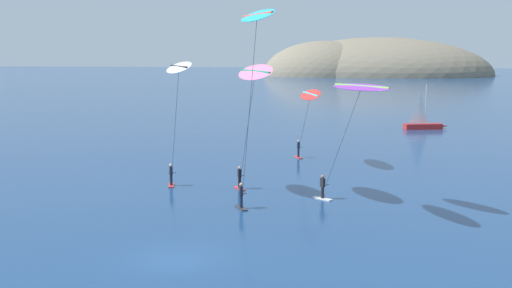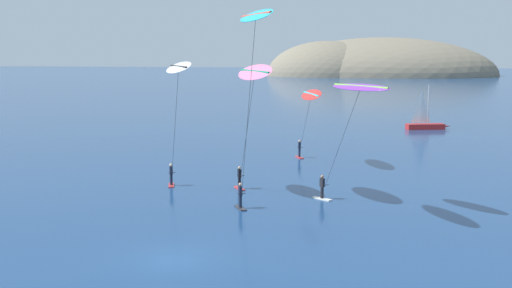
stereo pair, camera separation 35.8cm
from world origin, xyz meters
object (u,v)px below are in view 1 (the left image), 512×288
kitesurfer_pink (254,80)px  kitesurfer_white (178,77)px  kitesurfer_red (309,99)px  kitesurfer_purple (357,97)px  sailboat_near (425,124)px  kitesurfer_cyan (255,33)px

kitesurfer_pink → kitesurfer_white: bearing=174.4°
kitesurfer_red → kitesurfer_purple: (3.72, -15.20, 1.37)m
sailboat_near → kitesurfer_purple: kitesurfer_purple is taller
kitesurfer_red → kitesurfer_purple: size_ratio=0.95×
kitesurfer_cyan → kitesurfer_red: bearing=83.0°
sailboat_near → kitesurfer_white: bearing=-119.1°
kitesurfer_pink → kitesurfer_cyan: bearing=-81.5°
sailboat_near → kitesurfer_pink: 44.42m
kitesurfer_white → kitesurfer_red: bearing=55.4°
kitesurfer_pink → kitesurfer_purple: kitesurfer_pink is taller
kitesurfer_pink → kitesurfer_cyan: (0.88, -5.88, 2.98)m
sailboat_near → kitesurfer_purple: 44.29m
kitesurfer_red → kitesurfer_pink: size_ratio=0.83×
sailboat_near → kitesurfer_pink: size_ratio=0.64×
sailboat_near → kitesurfer_purple: (-9.86, -42.66, 6.62)m
kitesurfer_cyan → kitesurfer_purple: size_ratio=1.54×
kitesurfer_pink → kitesurfer_white: (-5.41, 0.53, 0.15)m
kitesurfer_pink → kitesurfer_white: kitesurfer_white is taller
kitesurfer_cyan → kitesurfer_white: size_ratio=1.33×
kitesurfer_purple → kitesurfer_cyan: bearing=-148.8°
kitesurfer_red → kitesurfer_pink: bearing=-103.8°
kitesurfer_pink → kitesurfer_purple: size_ratio=1.14×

